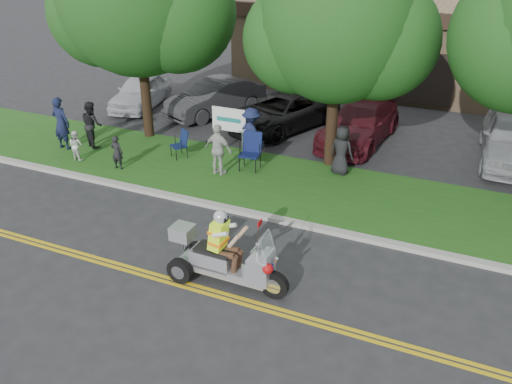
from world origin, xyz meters
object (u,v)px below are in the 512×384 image
at_px(spectator_adult_right, 218,150).
at_px(spectator_adult_mid, 92,124).
at_px(lawn_chair_a, 181,142).
at_px(parked_car_right, 360,123).
at_px(parked_car_far_left, 141,91).
at_px(parked_car_mid, 282,112).
at_px(spectator_adult_left, 61,123).
at_px(parked_car_left, 216,98).
at_px(lawn_chair_b, 251,149).
at_px(trike_scooter, 223,259).

bearing_deg(spectator_adult_right, spectator_adult_mid, 3.72).
relative_size(lawn_chair_a, parked_car_right, 0.19).
relative_size(parked_car_far_left, parked_car_right, 0.83).
relative_size(spectator_adult_right, parked_car_mid, 0.33).
distance_m(spectator_adult_left, parked_car_far_left, 5.48).
xyz_separation_m(parked_car_far_left, parked_car_mid, (6.68, -0.12, -0.01)).
xyz_separation_m(spectator_adult_left, parked_car_far_left, (-0.50, 5.44, -0.34)).
bearing_deg(parked_car_mid, parked_car_left, -167.65).
bearing_deg(lawn_chair_a, spectator_adult_right, 11.66).
relative_size(parked_car_left, parked_car_right, 0.90).
relative_size(spectator_adult_left, parked_car_mid, 0.38).
bearing_deg(lawn_chair_b, parked_car_left, 122.31).
relative_size(parked_car_far_left, parked_car_mid, 0.83).
bearing_deg(lawn_chair_a, spectator_adult_mid, -138.81).
height_order(trike_scooter, parked_car_right, trike_scooter).
bearing_deg(parked_car_right, parked_car_mid, -177.72).
height_order(spectator_adult_left, parked_car_right, spectator_adult_left).
relative_size(spectator_adult_mid, parked_car_far_left, 0.40).
relative_size(spectator_adult_left, parked_car_right, 0.38).
bearing_deg(parked_car_left, trike_scooter, -37.89).
bearing_deg(parked_car_mid, spectator_adult_left, -117.96).
distance_m(trike_scooter, parked_car_right, 9.94).
relative_size(spectator_adult_right, parked_car_right, 0.33).
bearing_deg(spectator_adult_left, lawn_chair_a, -165.26).
bearing_deg(lawn_chair_a, trike_scooter, -17.54).
bearing_deg(spectator_adult_mid, parked_car_left, -84.13).
xyz_separation_m(trike_scooter, parked_car_mid, (-2.61, 10.05, 0.04)).
relative_size(lawn_chair_a, lawn_chair_b, 0.79).
distance_m(parked_car_left, parked_car_mid, 3.22).
bearing_deg(parked_car_far_left, spectator_adult_mid, -86.03).
relative_size(trike_scooter, parked_car_far_left, 0.69).
distance_m(lawn_chair_a, spectator_adult_left, 4.36).
distance_m(parked_car_far_left, parked_car_right, 9.80).
xyz_separation_m(lawn_chair_a, lawn_chair_b, (2.56, 0.10, 0.14)).
bearing_deg(parked_car_left, parked_car_mid, 14.37).
relative_size(spectator_adult_mid, parked_car_mid, 0.33).
relative_size(spectator_adult_right, parked_car_left, 0.37).
distance_m(spectator_adult_mid, parked_car_mid, 7.14).
distance_m(lawn_chair_b, spectator_adult_left, 6.88).
relative_size(spectator_adult_left, spectator_adult_mid, 1.14).
bearing_deg(trike_scooter, lawn_chair_b, 109.68).
distance_m(trike_scooter, lawn_chair_b, 6.21).
bearing_deg(parked_car_far_left, lawn_chair_a, -54.36).
distance_m(spectator_adult_left, spectator_adult_mid, 1.03).
bearing_deg(parked_car_left, spectator_adult_left, -93.89).
height_order(spectator_adult_right, parked_car_far_left, spectator_adult_right).
xyz_separation_m(trike_scooter, parked_car_right, (0.51, 9.92, 0.07)).
xyz_separation_m(parked_car_left, parked_car_mid, (3.18, -0.50, -0.05)).
bearing_deg(parked_car_mid, trike_scooter, -54.12).
bearing_deg(trike_scooter, spectator_adult_right, 119.46).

